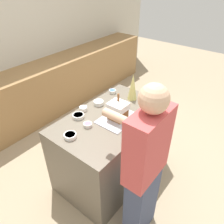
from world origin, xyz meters
TOP-DOWN VIEW (x-y plane):
  - ground_plane at (0.00, 0.00)m, footprint 12.00×12.00m
  - wall_back at (0.00, 2.21)m, footprint 8.00×0.05m
  - back_cabinet_block at (0.00, 1.88)m, footprint 6.00×0.60m
  - kitchen_island at (0.00, 0.00)m, footprint 1.41×0.85m
  - baking_tray at (0.01, -0.08)m, footprint 0.46×0.34m
  - gingerbread_house at (0.01, -0.08)m, footprint 0.18×0.20m
  - decorative_tree at (0.48, 0.04)m, footprint 0.12×0.12m
  - candy_bowl_near_tray_right at (-0.31, 0.09)m, footprint 0.10×0.10m
  - candy_bowl_center_rear at (-0.11, 0.35)m, footprint 0.10×0.10m
  - candy_bowl_beside_tree at (0.10, 0.29)m, footprint 0.12×0.12m
  - candy_bowl_far_right at (-0.55, 0.10)m, footprint 0.13×0.13m
  - candy_bowl_front_corner at (0.27, 0.11)m, footprint 0.13×0.13m
  - candy_bowl_near_tray_left at (0.44, 0.34)m, footprint 0.10×0.10m
  - candy_bowl_far_left at (-0.25, 0.29)m, footprint 0.14×0.14m
  - person at (-0.41, -0.69)m, footprint 0.46×0.57m

SIDE VIEW (x-z plane):
  - ground_plane at x=0.00m, z-range 0.00..0.00m
  - kitchen_island at x=0.00m, z-range 0.00..0.94m
  - back_cabinet_block at x=0.00m, z-range 0.00..0.95m
  - person at x=-0.41m, z-range 0.03..1.76m
  - baking_tray at x=0.01m, z-range 0.94..0.95m
  - candy_bowl_front_corner at x=0.27m, z-range 0.94..0.98m
  - candy_bowl_near_tray_right at x=-0.31m, z-range 0.94..0.98m
  - candy_bowl_far_left at x=-0.25m, z-range 0.94..0.98m
  - candy_bowl_far_right at x=-0.55m, z-range 0.94..0.98m
  - candy_bowl_near_tray_left at x=0.44m, z-range 0.94..0.98m
  - candy_bowl_center_rear at x=-0.11m, z-range 0.94..0.99m
  - candy_bowl_beside_tree at x=0.10m, z-range 0.94..0.99m
  - gingerbread_house at x=0.01m, z-range 0.91..1.20m
  - decorative_tree at x=0.48m, z-range 0.94..1.29m
  - wall_back at x=0.00m, z-range 0.00..2.60m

